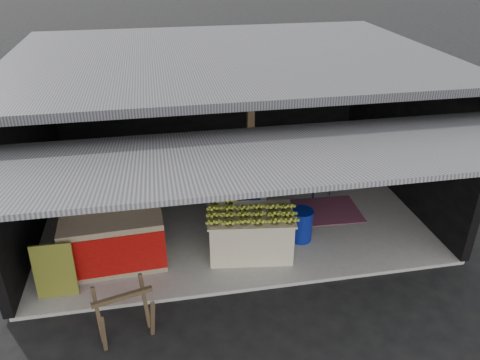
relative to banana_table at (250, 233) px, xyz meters
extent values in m
plane|color=black|center=(-0.10, -0.88, -0.44)|extent=(80.00, 80.00, 0.00)
cube|color=gray|center=(-0.10, 1.62, -0.41)|extent=(7.00, 5.00, 0.06)
cube|color=black|center=(-0.10, 4.12, 1.07)|extent=(7.00, 0.15, 2.90)
cube|color=black|center=(-3.60, 1.62, 1.07)|extent=(0.15, 5.00, 2.90)
cube|color=black|center=(3.40, 1.62, 1.07)|extent=(0.15, 5.00, 2.90)
cube|color=#232326|center=(-0.10, 1.62, 2.52)|extent=(7.20, 5.20, 0.12)
cube|color=#232326|center=(-0.10, -1.83, 2.29)|extent=(7.40, 2.47, 0.48)
cube|color=brown|center=(0.20, 1.02, 1.04)|extent=(0.12, 0.12, 2.85)
cube|color=silver|center=(0.00, 0.00, -0.02)|extent=(1.42, 0.96, 0.72)
cube|color=silver|center=(0.00, 0.00, 0.36)|extent=(1.48, 1.03, 0.04)
cube|color=white|center=(-0.04, 0.94, 0.12)|extent=(0.92, 0.63, 1.00)
cube|color=navy|center=(-0.04, 0.63, 0.17)|extent=(0.70, 0.04, 0.30)
cube|color=#B21414|center=(-0.04, 0.63, -0.18)|extent=(0.45, 0.03, 0.10)
cube|color=#998466|center=(-2.17, 0.05, 0.06)|extent=(1.59, 0.76, 0.87)
cube|color=#AC0E0B|center=(-2.17, -0.30, 0.06)|extent=(1.55, 0.10, 0.68)
cube|color=white|center=(-2.17, -0.31, 0.06)|extent=(0.53, 0.04, 0.17)
cube|color=#1A1F4F|center=(-2.17, 0.34, 0.86)|extent=(1.56, 0.13, 0.73)
cube|color=black|center=(-2.99, -0.48, 0.05)|extent=(0.58, 0.13, 0.86)
cube|color=brown|center=(-2.22, -1.75, -0.05)|extent=(0.12, 0.29, 0.75)
cube|color=brown|center=(-1.62, -1.59, -0.05)|extent=(0.12, 0.29, 0.75)
cube|color=brown|center=(-2.32, -1.39, -0.05)|extent=(0.12, 0.29, 0.75)
cube|color=brown|center=(-1.72, -1.23, -0.05)|extent=(0.12, 0.29, 0.75)
cube|color=brown|center=(-1.97, -1.49, 0.28)|extent=(0.76, 0.25, 0.06)
cylinder|color=navy|center=(0.94, 0.22, -0.11)|extent=(0.37, 0.37, 0.55)
cylinder|color=#0B0936|center=(1.61, 1.54, -0.14)|extent=(0.03, 0.03, 0.48)
cylinder|color=#0B0936|center=(1.98, 1.59, -0.14)|extent=(0.03, 0.03, 0.48)
cylinder|color=#0B0936|center=(1.56, 1.91, -0.14)|extent=(0.03, 0.03, 0.48)
cylinder|color=#0B0936|center=(1.93, 1.96, -0.14)|extent=(0.03, 0.03, 0.48)
cube|color=#0B0936|center=(1.77, 1.75, 0.10)|extent=(0.52, 0.52, 0.04)
cube|color=#0B0936|center=(1.74, 1.96, 0.34)|extent=(0.46, 0.10, 0.49)
cube|color=#671742|center=(1.59, 1.04, -0.38)|extent=(1.54, 1.06, 0.01)
cube|color=black|center=(-0.90, 4.02, 1.47)|extent=(0.32, 0.03, 0.42)
cube|color=#4C4C59|center=(-0.90, 4.00, 1.47)|extent=(0.26, 0.02, 0.34)
cube|color=black|center=(-0.30, 4.02, 1.49)|extent=(0.32, 0.03, 0.42)
cube|color=#4C4C59|center=(-0.30, 4.00, 1.49)|extent=(0.26, 0.02, 0.34)
cube|color=black|center=(0.40, 4.02, 1.51)|extent=(0.32, 0.03, 0.42)
cube|color=#4C4C59|center=(0.40, 4.00, 1.51)|extent=(0.26, 0.02, 0.34)
camera|label=1|loc=(-1.33, -6.22, 4.35)|focal=35.00mm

